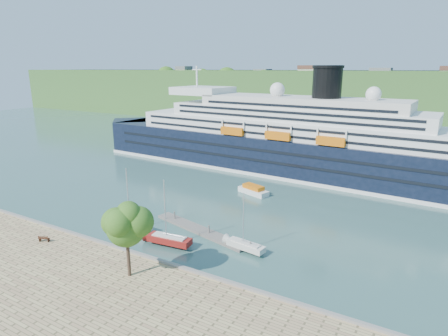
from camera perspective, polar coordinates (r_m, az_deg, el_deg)
ground at (r=53.46m, az=-13.39°, el=-13.38°), size 400.00×400.00×0.00m
far_hillside at (r=182.22m, az=19.46°, el=10.05°), size 400.00×50.00×24.00m
quay_coping at (r=52.80m, az=-13.62°, el=-12.36°), size 220.00×0.50×0.30m
cruise_ship at (r=93.63m, az=7.97°, el=7.38°), size 115.35×22.82×25.74m
park_bench at (r=60.18m, az=-25.72°, el=-9.62°), size 1.68×1.22×0.99m
promenade_tree at (r=45.68m, az=-14.58°, el=-10.07°), size 6.11×6.11×10.13m
floating_pontoon at (r=60.14m, az=-3.71°, el=-9.43°), size 18.71×6.66×0.42m
sailboat_white_near at (r=60.38m, az=-14.03°, el=-5.00°), size 7.57×2.24×9.72m
sailboat_red at (r=54.22m, az=-8.48°, el=-7.15°), size 7.53×2.84×9.50m
sailboat_white_far at (r=52.47m, az=3.38°, el=-8.57°), size 6.51×2.61×8.18m
tender_launch at (r=77.02m, az=4.49°, el=-3.29°), size 7.22×4.41×1.89m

